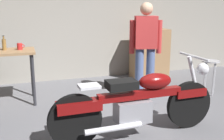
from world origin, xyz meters
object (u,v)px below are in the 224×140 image
Objects in this scene: person_standing at (145,46)px; mug_red_diner at (20,46)px; wooden_dresser at (150,54)px; bottle at (4,44)px; motorcycle at (138,102)px; shop_stool at (210,68)px.

person_standing reaches higher than mug_red_diner.
person_standing is 13.83× the size of mug_red_diner.
bottle reaches higher than wooden_dresser.
wooden_dresser reaches higher than motorcycle.
bottle is at bearing 129.70° from motorcycle.
person_standing is 1.36m from wooden_dresser.
person_standing reaches higher than motorcycle.
wooden_dresser is (-0.53, 1.43, 0.05)m from shop_stool.
person_standing is 1.52× the size of wooden_dresser.
wooden_dresser is at bearing -104.96° from person_standing.
bottle is (-0.24, 0.02, 0.04)m from mug_red_diner.
person_standing is 2.61× the size of shop_stool.
motorcycle is 2.90m from wooden_dresser.
wooden_dresser reaches higher than shop_stool.
mug_red_diner is at bearing -4.82° from bottle.
shop_stool is at bearing 28.79° from motorcycle.
motorcycle is 9.09× the size of bottle.
person_standing is at bearing 165.94° from shop_stool.
person_standing is 2.14m from mug_red_diner.
person_standing is at bearing -10.92° from mug_red_diner.
wooden_dresser reaches higher than mug_red_diner.
shop_stool is 5.30× the size of mug_red_diner.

